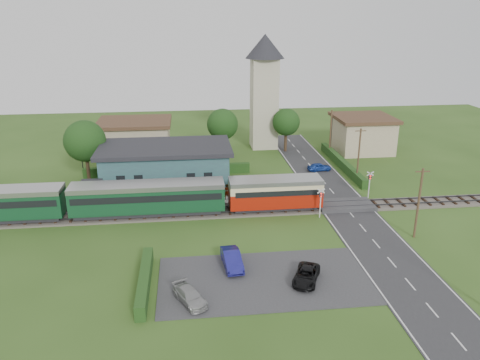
{
  "coord_description": "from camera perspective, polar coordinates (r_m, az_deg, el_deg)",
  "views": [
    {
      "loc": [
        -7.22,
        -44.57,
        20.36
      ],
      "look_at": [
        -1.6,
        4.0,
        2.99
      ],
      "focal_mm": 35.0,
      "sensor_mm": 36.0,
      "label": 1
    }
  ],
  "objects": [
    {
      "name": "hedge_roadside",
      "position": [
        67.22,
        12.31,
        2.0
      ],
      "size": [
        0.8,
        18.0,
        1.2
      ],
      "primitive_type": "cube",
      "color": "#193814",
      "rests_on": "ground"
    },
    {
      "name": "house_east",
      "position": [
        75.84,
        14.7,
        5.52
      ],
      "size": [
        8.8,
        8.8,
        5.5
      ],
      "color": "tan",
      "rests_on": "ground"
    },
    {
      "name": "pedestrian_near",
      "position": [
        53.02,
        -1.64,
        -1.44
      ],
      "size": [
        0.74,
        0.57,
        1.82
      ],
      "primitive_type": "imported",
      "rotation": [
        0.0,
        0.0,
        3.35
      ],
      "color": "gray",
      "rests_on": "platform"
    },
    {
      "name": "car_on_road",
      "position": [
        65.03,
        9.63,
        1.58
      ],
      "size": [
        3.36,
        1.71,
        1.1
      ],
      "primitive_type": "imported",
      "rotation": [
        0.0,
        0.0,
        1.7
      ],
      "color": "#193B9A",
      "rests_on": "road"
    },
    {
      "name": "church_tower",
      "position": [
        74.29,
        2.99,
        11.69
      ],
      "size": [
        6.0,
        6.0,
        17.6
      ],
      "color": "#C1B69D",
      "rests_on": "ground"
    },
    {
      "name": "crossing_deck",
      "position": [
        53.58,
        12.69,
        -3.02
      ],
      "size": [
        6.2,
        3.4,
        0.45
      ],
      "primitive_type": "cube",
      "color": "#333335",
      "rests_on": "ground"
    },
    {
      "name": "streetlamp_east",
      "position": [
        77.21,
        11.15,
        6.23
      ],
      "size": [
        0.3,
        0.3,
        5.15
      ],
      "color": "#3F3F47",
      "rests_on": "ground"
    },
    {
      "name": "utility_pole_d",
      "position": [
        71.9,
        10.98,
        5.74
      ],
      "size": [
        1.4,
        0.22,
        7.0
      ],
      "color": "#473321",
      "rests_on": "ground"
    },
    {
      "name": "train",
      "position": [
        50.56,
        -14.73,
        -2.19
      ],
      "size": [
        43.2,
        2.9,
        3.4
      ],
      "color": "#232328",
      "rests_on": "ground"
    },
    {
      "name": "pedestrian_far",
      "position": [
        54.28,
        -14.76,
        -1.81
      ],
      "size": [
        0.63,
        0.77,
        1.47
      ],
      "primitive_type": "imported",
      "rotation": [
        0.0,
        0.0,
        1.68
      ],
      "color": "gray",
      "rests_on": "platform"
    },
    {
      "name": "ground",
      "position": [
        49.53,
        2.38,
        -4.73
      ],
      "size": [
        120.0,
        120.0,
        0.0
      ],
      "primitive_type": "plane",
      "color": "#2D4C19"
    },
    {
      "name": "hedge_carpark",
      "position": [
        38.28,
        -11.55,
        -11.96
      ],
      "size": [
        0.8,
        9.0,
        1.2
      ],
      "primitive_type": "cube",
      "color": "#193814",
      "rests_on": "ground"
    },
    {
      "name": "railway_track",
      "position": [
        51.29,
        2.04,
        -3.71
      ],
      "size": [
        76.0,
        3.2,
        0.49
      ],
      "color": "#4C443D",
      "rests_on": "ground"
    },
    {
      "name": "car_park",
      "position": [
        38.81,
        2.93,
        -12.04
      ],
      "size": [
        17.0,
        9.0,
        0.08
      ],
      "primitive_type": "cube",
      "color": "#333335",
      "rests_on": "ground"
    },
    {
      "name": "car_park_blue",
      "position": [
        40.19,
        -0.99,
        -9.64
      ],
      "size": [
        1.76,
        4.2,
        1.35
      ],
      "primitive_type": "imported",
      "rotation": [
        0.0,
        0.0,
        0.08
      ],
      "color": "navy",
      "rests_on": "car_park"
    },
    {
      "name": "tree_b",
      "position": [
        69.49,
        -2.14,
        6.79
      ],
      "size": [
        4.6,
        4.6,
        7.34
      ],
      "color": "#332316",
      "rests_on": "ground"
    },
    {
      "name": "station_building",
      "position": [
        58.37,
        -9.02,
        1.69
      ],
      "size": [
        16.0,
        9.0,
        5.3
      ],
      "color": "#336A68",
      "rests_on": "ground"
    },
    {
      "name": "tree_a",
      "position": [
        61.79,
        -18.38,
        4.52
      ],
      "size": [
        5.2,
        5.2,
        8.0
      ],
      "color": "#332316",
      "rests_on": "ground"
    },
    {
      "name": "platform",
      "position": [
        53.76,
        -9.09,
        -2.7
      ],
      "size": [
        30.0,
        3.0,
        0.45
      ],
      "primitive_type": "cube",
      "color": "gray",
      "rests_on": "ground"
    },
    {
      "name": "tree_c",
      "position": [
        72.93,
        5.65,
        7.03
      ],
      "size": [
        4.2,
        4.2,
        6.78
      ],
      "color": "#332316",
      "rests_on": "ground"
    },
    {
      "name": "car_park_dark",
      "position": [
        38.59,
        8.08,
        -11.43
      ],
      "size": [
        3.21,
        4.25,
        1.07
      ],
      "primitive_type": "imported",
      "rotation": [
        0.0,
        0.0,
        -0.42
      ],
      "color": "black",
      "rests_on": "car_park"
    },
    {
      "name": "utility_pole_c",
      "position": [
        60.96,
        14.27,
        3.01
      ],
      "size": [
        1.4,
        0.22,
        7.0
      ],
      "color": "#473321",
      "rests_on": "ground"
    },
    {
      "name": "car_park_silver",
      "position": [
        35.98,
        -6.13,
        -13.87
      ],
      "size": [
        2.97,
        3.9,
        1.05
      ],
      "primitive_type": "imported",
      "rotation": [
        0.0,
        0.0,
        0.47
      ],
      "color": "#9A9A9A",
      "rests_on": "car_park"
    },
    {
      "name": "crossing_signal_far",
      "position": [
        56.24,
        15.53,
        -0.08
      ],
      "size": [
        0.84,
        0.28,
        3.28
      ],
      "color": "silver",
      "rests_on": "ground"
    },
    {
      "name": "road",
      "position": [
        51.93,
        13.38,
        -4.06
      ],
      "size": [
        6.0,
        70.0,
        0.05
      ],
      "primitive_type": "cube",
      "color": "#28282B",
      "rests_on": "ground"
    },
    {
      "name": "crossing_signal_near",
      "position": [
        49.68,
        9.81,
        -2.26
      ],
      "size": [
        0.84,
        0.28,
        3.28
      ],
      "color": "silver",
      "rests_on": "ground"
    },
    {
      "name": "streetlamp_west",
      "position": [
        68.46,
        -18.88,
        3.84
      ],
      "size": [
        0.3,
        0.3,
        5.15
      ],
      "color": "#3F3F47",
      "rests_on": "ground"
    },
    {
      "name": "equipment_hut",
      "position": [
        54.22,
        -17.64,
        -1.48
      ],
      "size": [
        2.3,
        2.3,
        2.55
      ],
      "color": "#C1B69D",
      "rests_on": "platform"
    },
    {
      "name": "utility_pole_b",
      "position": [
        47.19,
        20.94,
        -2.57
      ],
      "size": [
        1.4,
        0.22,
        7.0
      ],
      "color": "#473321",
      "rests_on": "ground"
    },
    {
      "name": "house_west",
      "position": [
        72.17,
        -12.63,
        4.99
      ],
      "size": [
        10.8,
        8.8,
        5.5
      ],
      "color": "tan",
      "rests_on": "ground"
    },
    {
      "name": "hedge_station",
      "position": [
        63.28,
        -8.79,
        1.17
      ],
      "size": [
        22.0,
        0.8,
        1.3
      ],
      "primitive_type": "cube",
      "color": "#193814",
      "rests_on": "ground"
    }
  ]
}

